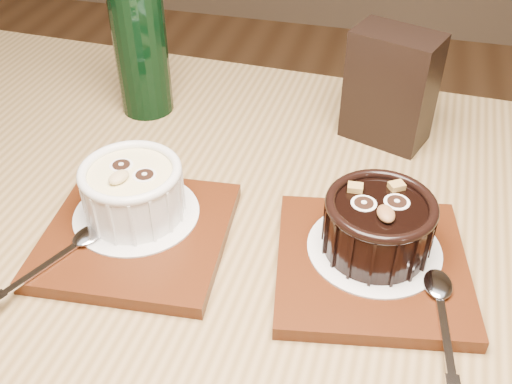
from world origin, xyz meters
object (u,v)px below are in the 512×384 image
table (244,317)px  condiment_stand (391,88)px  ramekin_dark (378,223)px  green_bottle (140,40)px  tray_right (371,265)px  tray_left (137,235)px  ramekin_white (133,189)px

table → condiment_stand: 0.32m
table → ramekin_dark: bearing=13.4°
table → green_bottle: green_bottle is taller
tray_right → tray_left: bearing=-175.9°
ramekin_white → green_bottle: green_bottle is taller
tray_left → table: bearing=1.2°
tray_left → green_bottle: size_ratio=0.70×
ramekin_dark → table: bearing=175.0°
tray_left → ramekin_white: (-0.01, 0.02, 0.04)m
table → condiment_stand: bearing=65.9°
tray_right → table: bearing=-173.3°
tray_left → green_bottle: green_bottle is taller
ramekin_white → tray_right: (0.24, -0.00, -0.04)m
tray_right → condiment_stand: size_ratio=1.29×
tray_left → ramekin_dark: size_ratio=1.73×
ramekin_white → green_bottle: size_ratio=0.40×
table → ramekin_dark: 0.19m
ramekin_white → ramekin_dark: same height
table → green_bottle: (-0.20, 0.25, 0.19)m
tray_left → green_bottle: 0.28m
ramekin_white → tray_right: size_ratio=0.57×
tray_right → condiment_stand: bearing=92.3°
ramekin_dark → tray_left: bearing=169.3°
table → tray_right: 0.16m
condiment_stand → green_bottle: 0.32m
table → tray_left: bearing=-178.8°
table → condiment_stand: condiment_stand is taller
ramekin_dark → condiment_stand: (-0.01, 0.23, 0.02)m
table → green_bottle: bearing=129.6°
condiment_stand → tray_left: bearing=-131.2°
ramekin_white → tray_right: 0.25m
condiment_stand → ramekin_white: bearing=-134.8°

